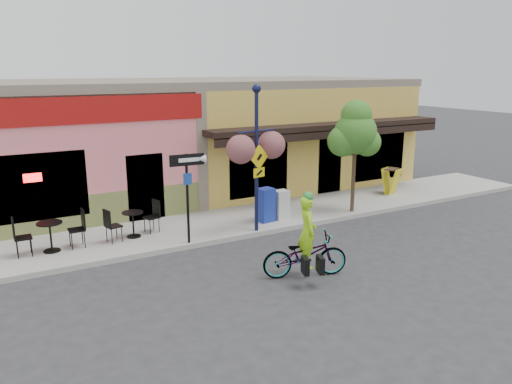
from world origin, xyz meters
TOP-DOWN VIEW (x-y plane):
  - ground at (0.00, 0.00)m, footprint 90.00×90.00m
  - sidewalk at (0.00, 2.00)m, footprint 24.00×3.00m
  - curb at (0.00, 0.55)m, footprint 24.00×0.12m
  - building at (0.00, 7.50)m, footprint 18.20×8.20m
  - bicycle at (-0.95, -2.62)m, footprint 2.21×1.36m
  - cyclist_rider at (-0.90, -2.62)m, footprint 0.61×0.75m
  - lamp_post at (-0.46, 0.65)m, footprint 1.49×0.85m
  - one_way_sign at (-2.65, 0.65)m, footprint 0.99×0.28m
  - cafe_set_left at (-6.15, 1.80)m, footprint 1.78×0.90m
  - cafe_set_right at (-3.88, 1.90)m, footprint 1.80×1.20m
  - newspaper_box_blue at (0.27, 1.33)m, footprint 0.55×0.50m
  - newspaper_box_grey at (0.84, 1.31)m, footprint 0.46×0.42m
  - street_tree at (3.45, 0.86)m, footprint 1.68×1.68m
  - sandwich_board at (6.43, 1.86)m, footprint 0.74×0.65m

SIDE VIEW (x-z plane):
  - ground at x=0.00m, z-range 0.00..0.00m
  - sidewalk at x=0.00m, z-range 0.00..0.15m
  - curb at x=0.00m, z-range 0.00..0.15m
  - bicycle at x=-0.95m, z-range 0.00..1.10m
  - newspaper_box_grey at x=0.84m, z-range 0.15..1.10m
  - cafe_set_right at x=-3.88m, z-range 0.15..1.14m
  - sandwich_board at x=6.43m, z-range 0.15..1.17m
  - cafe_set_left at x=-6.15m, z-range 0.15..1.22m
  - newspaper_box_blue at x=0.27m, z-range 0.15..1.24m
  - cyclist_rider at x=-0.90m, z-range 0.00..1.77m
  - one_way_sign at x=-2.65m, z-range 0.15..2.70m
  - street_tree at x=3.45m, z-range 0.15..4.00m
  - building at x=0.00m, z-range 0.00..4.50m
  - lamp_post at x=-0.46m, z-range 0.15..4.53m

